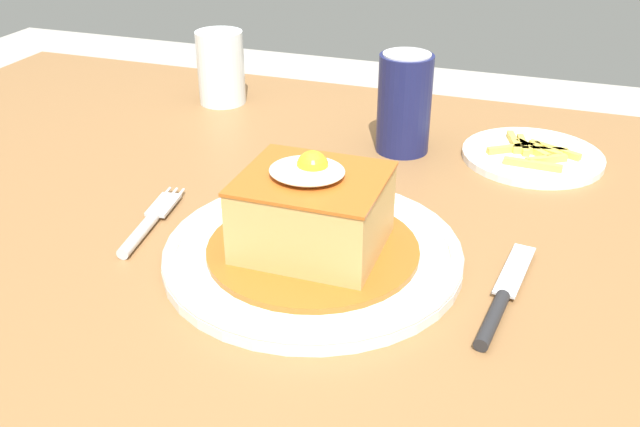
{
  "coord_description": "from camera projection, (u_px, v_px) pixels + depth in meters",
  "views": [
    {
      "loc": [
        0.21,
        -0.63,
        1.1
      ],
      "look_at": [
        0.02,
        -0.08,
        0.79
      ],
      "focal_mm": 39.76,
      "sensor_mm": 36.0,
      "label": 1
    }
  ],
  "objects": [
    {
      "name": "dining_table",
      "position": [
        330.0,
        294.0,
        0.8
      ],
      "size": [
        1.38,
        0.82,
        0.75
      ],
      "color": "olive",
      "rests_on": "ground_plane"
    },
    {
      "name": "main_plate",
      "position": [
        313.0,
        252.0,
        0.66
      ],
      "size": [
        0.28,
        0.28,
        0.02
      ],
      "color": "white",
      "rests_on": "dining_table"
    },
    {
      "name": "sandwich_meal",
      "position": [
        313.0,
        217.0,
        0.64
      ],
      "size": [
        0.2,
        0.2,
        0.1
      ],
      "color": "#B75B1E",
      "rests_on": "main_plate"
    },
    {
      "name": "fork",
      "position": [
        147.0,
        225.0,
        0.71
      ],
      "size": [
        0.04,
        0.14,
        0.01
      ],
      "color": "silver",
      "rests_on": "dining_table"
    },
    {
      "name": "knife",
      "position": [
        499.0,
        304.0,
        0.6
      ],
      "size": [
        0.04,
        0.17,
        0.01
      ],
      "color": "#262628",
      "rests_on": "dining_table"
    },
    {
      "name": "soda_can",
      "position": [
        404.0,
        103.0,
        0.87
      ],
      "size": [
        0.07,
        0.07,
        0.12
      ],
      "color": "#191E51",
      "rests_on": "dining_table"
    },
    {
      "name": "drinking_glass",
      "position": [
        221.0,
        72.0,
        1.03
      ],
      "size": [
        0.07,
        0.07,
        0.1
      ],
      "color": "silver",
      "rests_on": "dining_table"
    },
    {
      "name": "side_plate_fries",
      "position": [
        532.0,
        156.0,
        0.87
      ],
      "size": [
        0.17,
        0.17,
        0.02
      ],
      "color": "white",
      "rests_on": "dining_table"
    }
  ]
}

